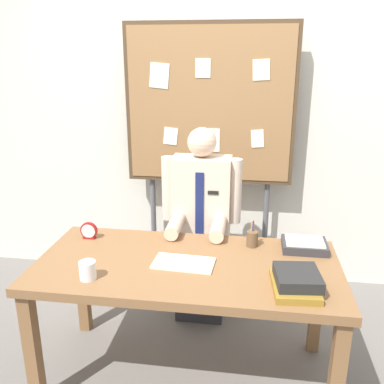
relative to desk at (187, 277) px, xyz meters
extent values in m
plane|color=slate|center=(0.00, 0.00, -0.67)|extent=(12.00, 12.00, 0.00)
cube|color=silver|center=(0.00, 1.33, 0.68)|extent=(6.40, 0.08, 2.70)
cube|color=brown|center=(0.00, 0.00, 0.06)|extent=(1.69, 0.81, 0.05)
cube|color=brown|center=(-0.78, -0.34, -0.31)|extent=(0.07, 0.07, 0.71)
cube|color=brown|center=(0.78, -0.34, -0.31)|extent=(0.07, 0.07, 0.71)
cube|color=brown|center=(-0.78, 0.34, -0.31)|extent=(0.07, 0.07, 0.71)
cube|color=brown|center=(0.78, 0.34, -0.31)|extent=(0.07, 0.07, 0.71)
cube|color=#2D2D33|center=(0.00, 0.66, -0.45)|extent=(0.34, 0.30, 0.44)
cube|color=beige|center=(0.00, 0.66, 0.15)|extent=(0.40, 0.22, 0.76)
sphere|color=beige|center=(0.00, 0.66, 0.64)|extent=(0.20, 0.20, 0.20)
cylinder|color=beige|center=(-0.23, 0.64, 0.31)|extent=(0.09, 0.09, 0.45)
cylinder|color=beige|center=(0.23, 0.64, 0.31)|extent=(0.09, 0.09, 0.45)
cylinder|color=beige|center=(-0.14, 0.40, 0.14)|extent=(0.09, 0.30, 0.09)
cylinder|color=beige|center=(0.14, 0.40, 0.14)|extent=(0.09, 0.30, 0.09)
cube|color=navy|center=(0.00, 0.55, 0.21)|extent=(0.06, 0.01, 0.50)
cube|color=black|center=(0.09, 0.55, 0.33)|extent=(0.07, 0.01, 0.02)
cube|color=#4C3823|center=(0.00, 1.13, 0.83)|extent=(1.29, 0.05, 1.20)
cube|color=olive|center=(0.00, 1.11, 0.83)|extent=(1.23, 0.04, 1.14)
cylinder|color=#59595E|center=(-0.47, 1.16, -0.20)|extent=(0.04, 0.04, 0.93)
cylinder|color=#59595E|center=(0.47, 1.16, -0.20)|extent=(0.04, 0.04, 0.93)
cube|color=#F4EFCC|center=(0.37, 1.09, 1.09)|extent=(0.13, 0.00, 0.15)
cube|color=white|center=(0.01, 1.09, 0.57)|extent=(0.14, 0.00, 0.18)
cube|color=silver|center=(-0.37, 1.09, 1.05)|extent=(0.16, 0.00, 0.19)
cube|color=silver|center=(-0.05, 1.09, 1.10)|extent=(0.11, 0.00, 0.14)
cube|color=silver|center=(0.37, 1.09, 0.59)|extent=(0.10, 0.00, 0.14)
cube|color=white|center=(-0.30, 1.09, 0.59)|extent=(0.12, 0.00, 0.14)
cube|color=olive|center=(0.57, -0.20, 0.11)|extent=(0.24, 0.31, 0.03)
cube|color=#262626|center=(0.58, -0.19, 0.15)|extent=(0.24, 0.25, 0.06)
cube|color=#F4EFCC|center=(-0.02, -0.02, 0.09)|extent=(0.35, 0.20, 0.01)
cylinder|color=maroon|center=(-0.66, 0.24, 0.14)|extent=(0.11, 0.02, 0.11)
cylinder|color=white|center=(-0.66, 0.22, 0.14)|extent=(0.09, 0.00, 0.09)
cube|color=maroon|center=(-0.66, 0.24, 0.09)|extent=(0.08, 0.04, 0.01)
cylinder|color=white|center=(-0.48, -0.25, 0.14)|extent=(0.09, 0.09, 0.10)
cylinder|color=brown|center=(0.36, 0.27, 0.14)|extent=(0.07, 0.07, 0.09)
cylinder|color=#263399|center=(0.36, 0.28, 0.18)|extent=(0.01, 0.01, 0.15)
cylinder|color=maroon|center=(0.36, 0.28, 0.18)|extent=(0.01, 0.01, 0.15)
cylinder|color=gold|center=(0.35, 0.28, 0.18)|extent=(0.01, 0.01, 0.15)
cube|color=#333338|center=(0.66, 0.26, 0.11)|extent=(0.26, 0.20, 0.05)
cube|color=#F4EFCC|center=(0.66, 0.26, 0.14)|extent=(0.22, 0.17, 0.01)
camera|label=1|loc=(0.33, -2.07, 1.18)|focal=39.19mm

